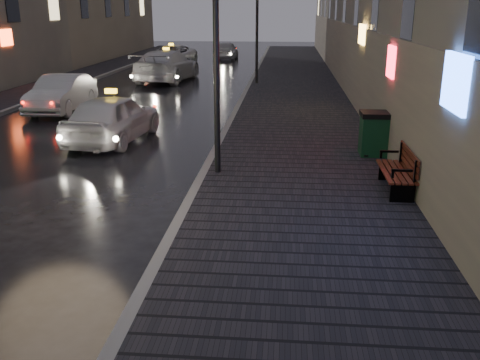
# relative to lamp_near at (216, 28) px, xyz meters

# --- Properties ---
(ground) EXTENTS (120.00, 120.00, 0.00)m
(ground) POSITION_rel_lamp_near_xyz_m (-1.85, -6.00, -3.49)
(ground) COLOR black
(ground) RESTS_ON ground
(sidewalk) EXTENTS (4.60, 58.00, 0.15)m
(sidewalk) POSITION_rel_lamp_near_xyz_m (2.05, 15.00, -3.41)
(sidewalk) COLOR black
(sidewalk) RESTS_ON ground
(curb) EXTENTS (0.20, 58.00, 0.15)m
(curb) POSITION_rel_lamp_near_xyz_m (-0.35, 15.00, -3.41)
(curb) COLOR slate
(curb) RESTS_ON ground
(sidewalk_far) EXTENTS (2.40, 58.00, 0.15)m
(sidewalk_far) POSITION_rel_lamp_near_xyz_m (-10.55, 15.00, -3.41)
(sidewalk_far) COLOR black
(sidewalk_far) RESTS_ON ground
(curb_far) EXTENTS (0.20, 58.00, 0.15)m
(curb_far) POSITION_rel_lamp_near_xyz_m (-9.25, 15.00, -3.41)
(curb_far) COLOR slate
(curb_far) RESTS_ON ground
(lamp_near) EXTENTS (0.36, 0.36, 5.28)m
(lamp_near) POSITION_rel_lamp_near_xyz_m (0.00, 0.00, 0.00)
(lamp_near) COLOR black
(lamp_near) RESTS_ON sidewalk
(lamp_far) EXTENTS (0.36, 0.36, 5.28)m
(lamp_far) POSITION_rel_lamp_near_xyz_m (0.00, 16.00, 0.00)
(lamp_far) COLOR black
(lamp_far) RESTS_ON sidewalk
(bench) EXTENTS (0.62, 1.78, 0.91)m
(bench) POSITION_rel_lamp_near_xyz_m (4.07, -1.02, -2.88)
(bench) COLOR black
(bench) RESTS_ON sidewalk
(trash_bin) EXTENTS (0.76, 0.76, 1.16)m
(trash_bin) POSITION_rel_lamp_near_xyz_m (3.95, 1.93, -2.75)
(trash_bin) COLOR #0D311B
(trash_bin) RESTS_ON sidewalk
(taxi_near) EXTENTS (2.21, 4.49, 1.47)m
(taxi_near) POSITION_rel_lamp_near_xyz_m (-3.64, 3.39, -2.75)
(taxi_near) COLOR silver
(taxi_near) RESTS_ON ground
(car_left_mid) EXTENTS (1.59, 4.31, 1.41)m
(car_left_mid) POSITION_rel_lamp_near_xyz_m (-7.22, 8.08, -2.78)
(car_left_mid) COLOR #A5A4AC
(car_left_mid) RESTS_ON ground
(taxi_mid) EXTENTS (3.04, 6.11, 1.70)m
(taxi_mid) POSITION_rel_lamp_near_xyz_m (-5.05, 17.32, -2.64)
(taxi_mid) COLOR silver
(taxi_mid) RESTS_ON ground
(taxi_far) EXTENTS (3.09, 5.49, 1.45)m
(taxi_far) POSITION_rel_lamp_near_xyz_m (-6.41, 24.92, -2.76)
(taxi_far) COLOR silver
(taxi_far) RESTS_ON ground
(car_far) EXTENTS (1.75, 4.20, 1.42)m
(car_far) POSITION_rel_lamp_near_xyz_m (-3.24, 30.34, -2.78)
(car_far) COLOR #94969C
(car_far) RESTS_ON ground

